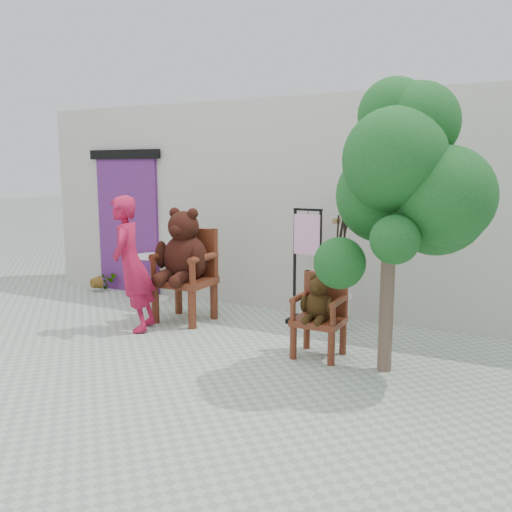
{
  "coord_description": "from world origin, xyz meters",
  "views": [
    {
      "loc": [
        2.94,
        -4.34,
        2.01
      ],
      "look_at": [
        -0.1,
        1.54,
        0.95
      ],
      "focal_mm": 38.0,
      "sensor_mm": 36.0,
      "label": 1
    }
  ],
  "objects_px": {
    "chair_big": "(185,258)",
    "display_stand": "(307,280)",
    "chair_small": "(320,307)",
    "stool_bucket": "(340,280)",
    "person": "(131,264)",
    "tree": "(410,175)",
    "cafe_table": "(154,272)"
  },
  "relations": [
    {
      "from": "person",
      "to": "chair_big",
      "type": "bearing_deg",
      "value": 130.19
    },
    {
      "from": "display_stand",
      "to": "stool_bucket",
      "type": "xyz_separation_m",
      "value": [
        0.48,
        -0.09,
        0.06
      ]
    },
    {
      "from": "chair_big",
      "to": "person",
      "type": "bearing_deg",
      "value": -116.94
    },
    {
      "from": "chair_big",
      "to": "person",
      "type": "distance_m",
      "value": 0.75
    },
    {
      "from": "chair_small",
      "to": "cafe_table",
      "type": "distance_m",
      "value": 3.43
    },
    {
      "from": "cafe_table",
      "to": "stool_bucket",
      "type": "xyz_separation_m",
      "value": [
        3.07,
        -0.2,
        0.2
      ]
    },
    {
      "from": "cafe_table",
      "to": "display_stand",
      "type": "bearing_deg",
      "value": -2.59
    },
    {
      "from": "chair_big",
      "to": "chair_small",
      "type": "distance_m",
      "value": 2.18
    },
    {
      "from": "chair_big",
      "to": "stool_bucket",
      "type": "height_order",
      "value": "chair_big"
    },
    {
      "from": "chair_small",
      "to": "person",
      "type": "distance_m",
      "value": 2.46
    },
    {
      "from": "chair_big",
      "to": "display_stand",
      "type": "bearing_deg",
      "value": 22.68
    },
    {
      "from": "display_stand",
      "to": "stool_bucket",
      "type": "bearing_deg",
      "value": -7.43
    },
    {
      "from": "chair_small",
      "to": "display_stand",
      "type": "relative_size",
      "value": 0.6
    },
    {
      "from": "chair_small",
      "to": "person",
      "type": "bearing_deg",
      "value": -176.04
    },
    {
      "from": "stool_bucket",
      "to": "chair_small",
      "type": "bearing_deg",
      "value": -82.98
    },
    {
      "from": "person",
      "to": "cafe_table",
      "type": "relative_size",
      "value": 2.39
    },
    {
      "from": "tree",
      "to": "stool_bucket",
      "type": "bearing_deg",
      "value": 131.62
    },
    {
      "from": "chair_big",
      "to": "tree",
      "type": "relative_size",
      "value": 0.53
    },
    {
      "from": "person",
      "to": "cafe_table",
      "type": "bearing_deg",
      "value": -174.54
    },
    {
      "from": "chair_big",
      "to": "display_stand",
      "type": "height_order",
      "value": "chair_big"
    },
    {
      "from": "display_stand",
      "to": "tree",
      "type": "relative_size",
      "value": 0.53
    },
    {
      "from": "stool_bucket",
      "to": "chair_big",
      "type": "bearing_deg",
      "value": -164.75
    },
    {
      "from": "chair_big",
      "to": "cafe_table",
      "type": "relative_size",
      "value": 2.15
    },
    {
      "from": "cafe_table",
      "to": "display_stand",
      "type": "distance_m",
      "value": 2.59
    },
    {
      "from": "chair_small",
      "to": "display_stand",
      "type": "distance_m",
      "value": 1.28
    },
    {
      "from": "person",
      "to": "tree",
      "type": "distance_m",
      "value": 3.54
    },
    {
      "from": "cafe_table",
      "to": "tree",
      "type": "xyz_separation_m",
      "value": [
        4.12,
        -1.39,
        1.52
      ]
    },
    {
      "from": "chair_small",
      "to": "stool_bucket",
      "type": "bearing_deg",
      "value": 97.02
    },
    {
      "from": "cafe_table",
      "to": "display_stand",
      "type": "xyz_separation_m",
      "value": [
        2.59,
        -0.12,
        0.14
      ]
    },
    {
      "from": "stool_bucket",
      "to": "tree",
      "type": "xyz_separation_m",
      "value": [
        1.05,
        -1.18,
        1.31
      ]
    },
    {
      "from": "cafe_table",
      "to": "stool_bucket",
      "type": "distance_m",
      "value": 3.08
    },
    {
      "from": "cafe_table",
      "to": "stool_bucket",
      "type": "bearing_deg",
      "value": -3.78
    }
  ]
}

